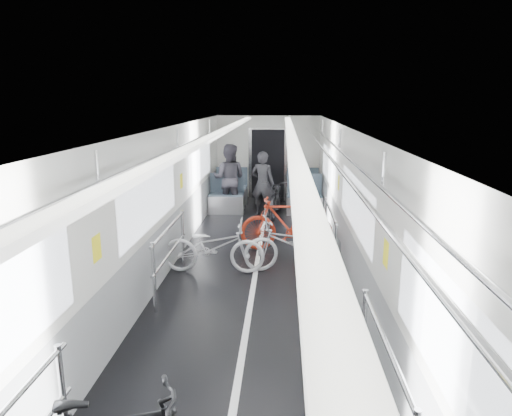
% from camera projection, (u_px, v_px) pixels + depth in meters
% --- Properties ---
extents(car_shell, '(3.02, 14.01, 2.41)m').
position_uv_depth(car_shell, '(259.00, 196.00, 8.34)').
color(car_shell, black).
rests_on(car_shell, ground).
extents(bike_left_far, '(1.71, 0.60, 0.90)m').
position_uv_depth(bike_left_far, '(214.00, 246.00, 7.62)').
color(bike_left_far, silver).
rests_on(bike_left_far, floor).
extents(bike_right_mid, '(1.85, 1.05, 0.92)m').
position_uv_depth(bike_right_mid, '(294.00, 243.00, 7.77)').
color(bike_right_mid, '#B7B8BC').
rests_on(bike_right_mid, floor).
extents(bike_right_far, '(1.81, 0.60, 1.07)m').
position_uv_depth(bike_right_far, '(287.00, 223.00, 8.73)').
color(bike_right_far, '#A32714').
rests_on(bike_right_far, floor).
extents(bike_aisle, '(0.81, 1.84, 0.94)m').
position_uv_depth(bike_aisle, '(277.00, 197.00, 11.40)').
color(bike_aisle, black).
rests_on(bike_aisle, floor).
extents(person_standing, '(0.68, 0.54, 1.62)m').
position_uv_depth(person_standing, '(263.00, 184.00, 11.35)').
color(person_standing, black).
rests_on(person_standing, floor).
extents(person_seated, '(0.94, 0.77, 1.76)m').
position_uv_depth(person_seated, '(229.00, 178.00, 11.66)').
color(person_seated, '#302E36').
rests_on(person_seated, floor).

